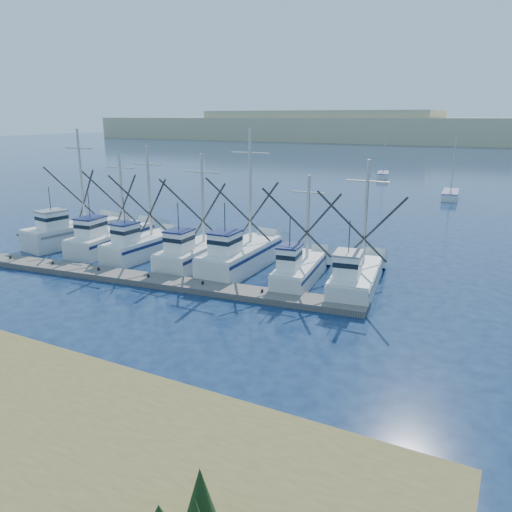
{
  "coord_description": "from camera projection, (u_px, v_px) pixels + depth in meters",
  "views": [
    {
      "loc": [
        11.88,
        -17.42,
        10.55
      ],
      "look_at": [
        -1.43,
        8.0,
        2.5
      ],
      "focal_mm": 35.0,
      "sensor_mm": 36.0,
      "label": 1
    }
  ],
  "objects": [
    {
      "name": "ground",
      "position": [
        203.0,
        353.0,
        23.01
      ],
      "size": [
        500.0,
        500.0,
        0.0
      ],
      "primitive_type": "plane",
      "color": "#0C1937",
      "rests_on": "ground"
    },
    {
      "name": "floating_dock",
      "position": [
        149.0,
        280.0,
        32.77
      ],
      "size": [
        28.69,
        4.95,
        0.38
      ],
      "primitive_type": "cube",
      "rotation": [
        0.0,
        0.0,
        0.11
      ],
      "color": "#66615B",
      "rests_on": "ground"
    },
    {
      "name": "dune_ridge",
      "position": [
        491.0,
        131.0,
        200.79
      ],
      "size": [
        360.0,
        60.0,
        10.0
      ],
      "primitive_type": "cube",
      "color": "tan",
      "rests_on": "ground"
    },
    {
      "name": "trawler_fleet",
      "position": [
        180.0,
        250.0,
        37.22
      ],
      "size": [
        28.77,
        8.92,
        9.72
      ],
      "color": "silver",
      "rests_on": "ground"
    },
    {
      "name": "sailboat_near",
      "position": [
        450.0,
        195.0,
        66.36
      ],
      "size": [
        2.44,
        6.64,
        8.1
      ],
      "rotation": [
        0.0,
        0.0,
        0.08
      ],
      "color": "silver",
      "rests_on": "ground"
    },
    {
      "name": "sailboat_far",
      "position": [
        383.0,
        175.0,
        88.67
      ],
      "size": [
        3.08,
        6.43,
        8.1
      ],
      "rotation": [
        0.0,
        0.0,
        0.21
      ],
      "color": "silver",
      "rests_on": "ground"
    }
  ]
}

